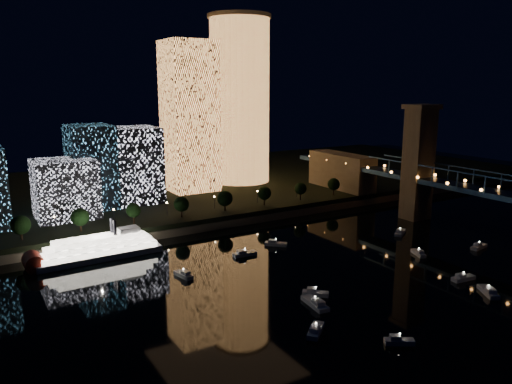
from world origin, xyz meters
The scene contains 10 objects.
ground centered at (0.00, 0.00, 0.00)m, with size 520.00×520.00×0.00m, color black.
far_bank centered at (0.00, 160.00, 2.50)m, with size 420.00×160.00×5.00m, color black.
seawall centered at (0.00, 82.00, 1.50)m, with size 420.00×6.00×3.00m, color #6B5E4C.
tower_cylindrical centered at (29.45, 144.65, 49.85)m, with size 34.00×34.00×89.46m.
tower_rectangular centered at (-4.08, 136.79, 42.23)m, with size 23.40×23.40×74.46m, color #F79E4F.
midrise_blocks centered at (-64.28, 120.03, 20.92)m, with size 86.39×36.73×36.19m.
riverboat centered at (-70.09, 69.19, 3.46)m, with size 45.11×10.78×13.51m.
motorboats centered at (-2.80, 11.94, 0.81)m, with size 108.72×80.75×2.78m.
esplanade_trees centered at (-31.89, 88.00, 10.47)m, with size 165.86×6.82×8.91m.
street_lamps centered at (-34.00, 94.00, 9.02)m, with size 132.70×0.70×5.65m.
Camera 1 is at (-106.00, -97.03, 58.10)m, focal length 35.00 mm.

